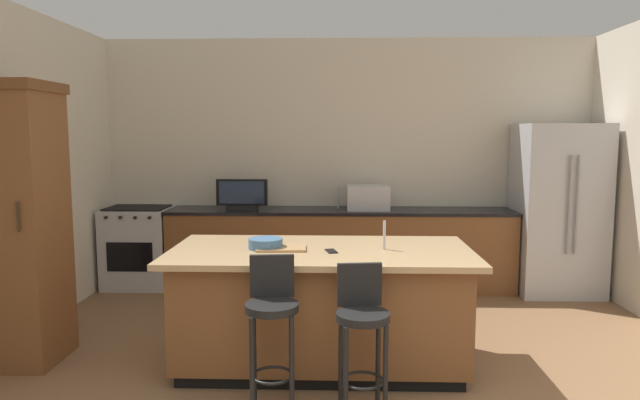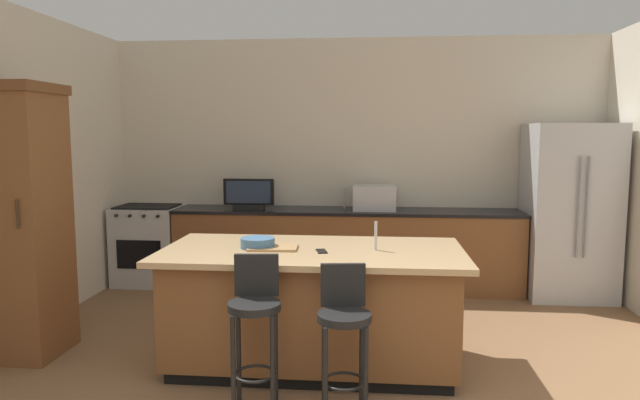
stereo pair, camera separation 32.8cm
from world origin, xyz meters
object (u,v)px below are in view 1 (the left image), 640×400
range_oven (139,247)px  bar_stool_right (362,327)px  bar_stool_left (272,320)px  cell_phone (331,251)px  cabinet_tower (20,219)px  fruit_bowl (266,243)px  kitchen_island (321,306)px  microwave (368,197)px  refrigerator (557,209)px  cutting_board (281,248)px  tv_monitor (242,196)px

range_oven → bar_stool_right: (2.49, -3.00, 0.11)m
bar_stool_left → cell_phone: 0.82m
cabinet_tower → fruit_bowl: (1.90, -0.00, -0.18)m
kitchen_island → bar_stool_left: (-0.29, -0.76, 0.14)m
bar_stool_left → bar_stool_right: bearing=-7.7°
range_oven → microwave: bearing=0.0°
refrigerator → cabinet_tower: size_ratio=0.87×
kitchen_island → cutting_board: cutting_board is taller
cabinet_tower → bar_stool_left: bearing=-20.5°
range_oven → cabinet_tower: bearing=-93.1°
range_oven → cutting_board: size_ratio=2.54×
fruit_bowl → tv_monitor: bearing=104.2°
range_oven → bar_stool_left: bearing=-57.3°
refrigerator → cutting_board: size_ratio=5.11×
tv_monitor → fruit_bowl: size_ratio=2.23×
fruit_bowl → cabinet_tower: bearing=179.9°
bar_stool_left → tv_monitor: bearing=97.6°
tv_monitor → cutting_board: size_ratio=1.58×
refrigerator → bar_stool_right: refrigerator is taller
microwave → range_oven: bearing=-180.0°
bar_stool_left → bar_stool_right: size_ratio=1.05×
refrigerator → fruit_bowl: 3.69m
microwave → bar_stool_right: microwave is taller
fruit_bowl → microwave: bearing=68.1°
kitchen_island → bar_stool_left: bar_stool_left is taller
cutting_board → cell_phone: bearing=-10.6°
refrigerator → range_oven: bearing=179.0°
bar_stool_right → cutting_board: bearing=120.8°
range_oven → tv_monitor: size_ratio=1.61×
cutting_board → kitchen_island: bearing=4.9°
bar_stool_left → bar_stool_right: (0.57, -0.02, -0.03)m
cell_phone → bar_stool_left: bearing=-133.3°
bar_stool_left → cabinet_tower: bearing=153.9°
bar_stool_right → fruit_bowl: 1.12m
refrigerator → range_oven: (-4.79, 0.08, -0.48)m
refrigerator → tv_monitor: bearing=179.5°
bar_stool_left → cutting_board: bar_stool_left is taller
microwave → bar_stool_left: 3.11m
kitchen_island → refrigerator: (2.58, 2.14, 0.48)m
refrigerator → bar_stool_left: refrigerator is taller
range_oven → cell_phone: (2.28, -2.32, 0.45)m
cell_phone → cutting_board: cutting_board is taller
fruit_bowl → cell_phone: fruit_bowl is taller
cabinet_tower → cutting_board: bearing=-0.8°
cabinet_tower → bar_stool_left: 2.24m
cutting_board → bar_stool_left: bearing=-89.0°
cabinet_tower → bar_stool_left: size_ratio=2.17×
kitchen_island → microwave: microwave is taller
range_oven → kitchen_island: bearing=-45.2°
refrigerator → cutting_board: (-2.88, -2.17, -0.02)m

